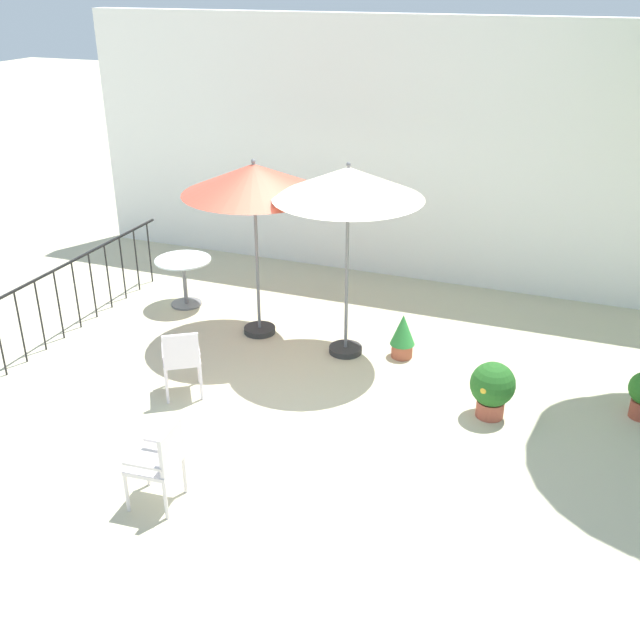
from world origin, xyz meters
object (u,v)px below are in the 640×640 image
(patio_umbrella_0, at_px, (348,185))
(potted_plant_2, at_px, (492,387))
(patio_chair_1, at_px, (161,460))
(potted_plant_3, at_px, (403,335))
(patio_chair_0, at_px, (181,357))
(patio_umbrella_1, at_px, (254,181))
(cafe_table_0, at_px, (184,273))

(patio_umbrella_0, xyz_separation_m, potted_plant_2, (2.05, -0.88, -1.90))
(potted_plant_2, bearing_deg, patio_chair_1, -134.74)
(patio_umbrella_0, distance_m, potted_plant_3, 2.09)
(patio_chair_0, bearing_deg, patio_umbrella_1, 86.85)
(patio_chair_0, relative_size, potted_plant_2, 1.31)
(potted_plant_2, height_order, potted_plant_3, potted_plant_2)
(patio_umbrella_0, xyz_separation_m, patio_chair_1, (-0.58, -3.54, -1.78))
(patio_chair_1, bearing_deg, potted_plant_3, 70.35)
(cafe_table_0, distance_m, patio_chair_0, 2.70)
(cafe_table_0, relative_size, potted_plant_3, 1.38)
(patio_chair_1, height_order, potted_plant_2, patio_chair_1)
(patio_umbrella_0, relative_size, potted_plant_3, 4.21)
(patio_umbrella_0, relative_size, patio_chair_1, 2.97)
(potted_plant_3, bearing_deg, patio_chair_0, -138.73)
(patio_umbrella_0, relative_size, patio_umbrella_1, 1.04)
(cafe_table_0, bearing_deg, patio_umbrella_0, -11.94)
(cafe_table_0, relative_size, patio_chair_1, 0.97)
(cafe_table_0, bearing_deg, patio_umbrella_1, -17.66)
(patio_chair_0, height_order, patio_chair_1, patio_chair_0)
(patio_umbrella_1, relative_size, patio_chair_1, 2.85)
(cafe_table_0, relative_size, potted_plant_2, 1.25)
(patio_chair_1, bearing_deg, cafe_table_0, 118.04)
(cafe_table_0, height_order, patio_chair_1, patio_chair_1)
(patio_umbrella_1, xyz_separation_m, patio_chair_0, (-0.10, -1.88, -1.65))
(patio_umbrella_1, bearing_deg, potted_plant_3, 0.67)
(patio_umbrella_1, bearing_deg, potted_plant_2, -16.52)
(cafe_table_0, bearing_deg, potted_plant_2, -16.87)
(patio_umbrella_0, xyz_separation_m, potted_plant_3, (0.73, 0.15, -1.95))
(patio_umbrella_1, xyz_separation_m, potted_plant_3, (2.06, 0.02, -1.85))
(patio_umbrella_0, distance_m, patio_chair_0, 2.86)
(patio_chair_0, xyz_separation_m, patio_chair_1, (0.85, -1.79, -0.02))
(patio_chair_0, xyz_separation_m, potted_plant_2, (3.48, 0.87, -0.15))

